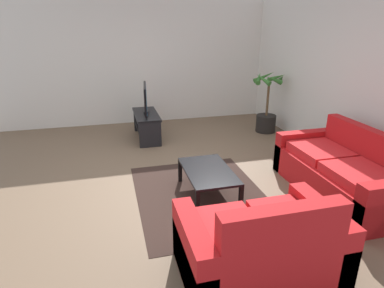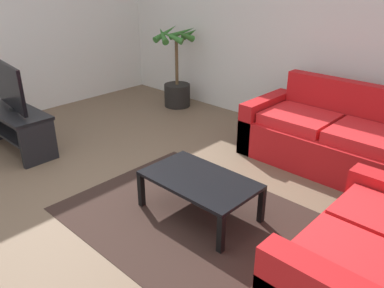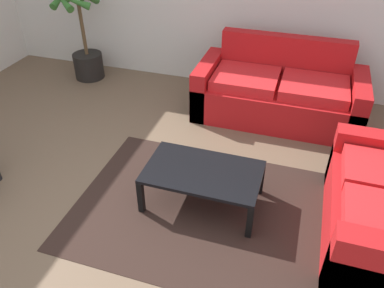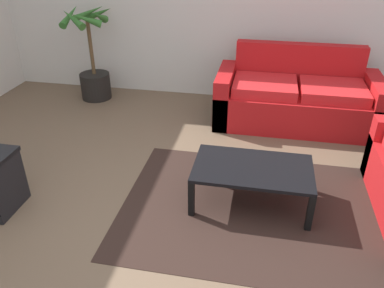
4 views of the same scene
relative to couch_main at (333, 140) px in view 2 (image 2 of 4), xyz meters
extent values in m
plane|color=brown|center=(-1.17, -2.28, -0.30)|extent=(6.60, 6.60, 0.00)
cube|color=silver|center=(-1.17, 0.72, 1.05)|extent=(6.00, 0.06, 2.70)
cube|color=red|center=(0.00, -0.03, -0.09)|extent=(1.93, 0.90, 0.42)
cube|color=red|center=(0.00, 0.34, 0.36)|extent=(1.57, 0.16, 0.48)
cube|color=red|center=(-0.87, -0.03, 0.01)|extent=(0.18, 0.90, 0.62)
cube|color=red|center=(-0.39, -0.08, 0.18)|extent=(0.74, 0.66, 0.12)
cube|color=red|center=(0.39, -0.08, 0.18)|extent=(0.74, 0.66, 0.12)
cube|color=red|center=(1.08, -1.72, -0.09)|extent=(0.90, 1.43, 0.42)
cube|color=red|center=(1.03, -1.98, 0.18)|extent=(0.66, 0.49, 0.12)
cube|color=black|center=(-2.95, -2.24, 0.19)|extent=(1.10, 0.45, 0.04)
cube|color=black|center=(-2.95, -2.24, -0.07)|extent=(1.02, 0.39, 0.03)
cube|color=black|center=(-3.47, -2.24, -0.04)|extent=(0.06, 0.41, 0.51)
cube|color=black|center=(-2.43, -2.24, -0.04)|extent=(0.06, 0.41, 0.51)
cube|color=black|center=(-2.95, -2.24, 0.52)|extent=(0.93, 0.15, 0.52)
cube|color=teal|center=(-2.95, -2.22, 0.52)|extent=(0.88, 0.11, 0.47)
cylinder|color=black|center=(-2.95, -2.24, 0.23)|extent=(0.10, 0.10, 0.04)
cube|color=black|center=(-0.43, -1.74, 0.05)|extent=(1.01, 0.61, 0.03)
cube|color=black|center=(-0.91, -2.01, -0.13)|extent=(0.05, 0.05, 0.33)
cube|color=black|center=(0.05, -2.01, -0.13)|extent=(0.05, 0.05, 0.33)
cube|color=black|center=(-0.91, -1.46, -0.13)|extent=(0.05, 0.05, 0.33)
cube|color=black|center=(0.05, -1.46, -0.13)|extent=(0.05, 0.05, 0.33)
cube|color=black|center=(-0.43, -1.84, -0.30)|extent=(2.20, 1.70, 0.01)
cylinder|color=black|center=(-2.74, 0.27, -0.12)|extent=(0.41, 0.41, 0.36)
cylinder|color=brown|center=(-2.74, 0.27, 0.42)|extent=(0.05, 0.05, 0.73)
cone|color=#316B28|center=(-2.56, 0.27, 0.83)|extent=(0.11, 0.37, 0.22)
cone|color=#316B28|center=(-2.67, 0.48, 0.83)|extent=(0.47, 0.25, 0.26)
cone|color=#316B28|center=(-2.82, 0.47, 0.83)|extent=(0.45, 0.26, 0.25)
cone|color=#316B28|center=(-2.98, 0.27, 0.83)|extent=(0.11, 0.48, 0.27)
cone|color=#316B28|center=(-2.85, 0.09, 0.83)|extent=(0.42, 0.30, 0.24)
cone|color=#316B28|center=(-2.67, 0.09, 0.83)|extent=(0.40, 0.24, 0.23)
camera|label=1|loc=(3.33, -2.94, 1.90)|focal=30.64mm
camera|label=2|loc=(1.56, -3.94, 1.75)|focal=36.21mm
camera|label=3|loc=(0.26, -4.21, 2.18)|focal=35.87mm
camera|label=4|loc=(-0.41, -4.54, 1.84)|focal=36.06mm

